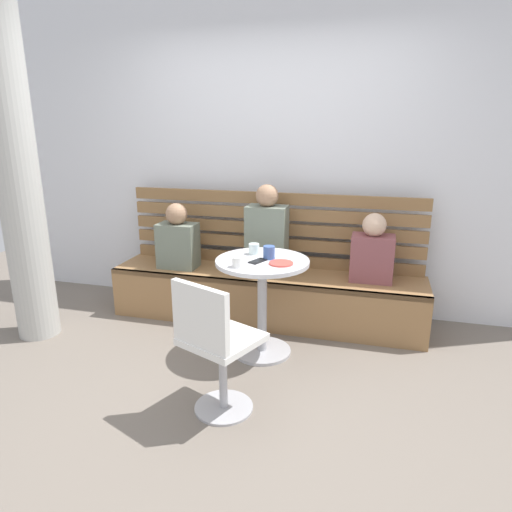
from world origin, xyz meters
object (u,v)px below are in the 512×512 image
phone_on_table (258,261)px  cup_glass_short (254,249)px  cafe_table (262,289)px  cup_ceramic_white (239,262)px  plate_small (281,263)px  person_child_middle (178,240)px  cup_mug_blue (269,252)px  booth_bench (265,296)px  person_adult (267,234)px  person_child_left (372,252)px  white_chair (215,344)px

phone_on_table → cup_glass_short: bearing=-43.1°
cafe_table → phone_on_table: (-0.02, -0.05, 0.23)m
cup_ceramic_white → plate_small: (0.27, 0.14, -0.03)m
person_child_middle → cup_mug_blue: size_ratio=6.09×
cafe_table → person_child_middle: bearing=149.1°
booth_bench → person_child_middle: person_child_middle is taller
person_child_middle → cup_mug_blue: person_child_middle is taller
cafe_table → cup_glass_short: bearing=127.4°
person_adult → person_child_middle: size_ratio=1.32×
person_child_left → phone_on_table: 1.04m
person_child_left → person_child_middle: person_child_middle is taller
booth_bench → person_adult: size_ratio=3.54×
booth_bench → cafe_table: 0.67m
person_adult → white_chair: bearing=-88.4°
booth_bench → cup_glass_short: cup_glass_short is taller
booth_bench → phone_on_table: phone_on_table is taller
person_adult → booth_bench: bearing=-105.9°
white_chair → cup_ceramic_white: 0.68m
cafe_table → booth_bench: bearing=101.6°
cup_mug_blue → plate_small: size_ratio=0.56×
plate_small → phone_on_table: plate_small is taller
person_child_left → cup_glass_short: size_ratio=7.01×
plate_small → cup_mug_blue: bearing=137.4°
person_child_middle → cup_ceramic_white: (0.80, -0.75, 0.08)m
cup_ceramic_white → phone_on_table: cup_ceramic_white is taller
person_adult → phone_on_table: 0.67m
cafe_table → person_child_left: bearing=39.3°
person_child_middle → cup_glass_short: person_child_middle is taller
booth_bench → cafe_table: bearing=-78.4°
white_chair → cup_mug_blue: 0.91m
cafe_table → phone_on_table: 0.23m
person_adult → cup_glass_short: size_ratio=9.54×
person_child_middle → cup_glass_short: 0.92m
booth_bench → white_chair: size_ratio=3.18×
cup_ceramic_white → plate_small: 0.30m
cafe_table → person_adult: size_ratio=0.97×
cup_ceramic_white → booth_bench: bearing=90.4°
person_adult → cup_mug_blue: 0.59m
cafe_table → cup_glass_short: size_ratio=9.25×
white_chair → person_child_middle: bearing=121.7°
cafe_table → cup_mug_blue: bearing=41.7°
cafe_table → cup_mug_blue: 0.27m
white_chair → cup_mug_blue: bearing=82.2°
person_child_left → cafe_table: bearing=-140.7°
white_chair → cup_ceramic_white: bearing=93.7°
cup_ceramic_white → phone_on_table: 0.18m
person_child_middle → phone_on_table: 1.08m
person_adult → person_child_left: size_ratio=1.36×
person_child_middle → booth_bench: bearing=2.7°
white_chair → person_adult: (-0.04, 1.41, 0.32)m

